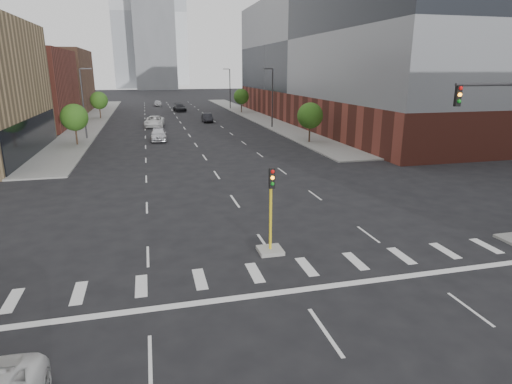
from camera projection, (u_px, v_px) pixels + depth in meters
name	position (u px, v px, depth m)	size (l,w,h in m)	color
ground	(351.00, 368.00, 13.19)	(400.00, 400.00, 0.00)	black
sidewalk_left_far	(95.00, 119.00, 78.60)	(5.00, 92.00, 0.15)	gray
sidewalk_right_far	(253.00, 115.00, 85.66)	(5.00, 92.00, 0.15)	gray
building_left_far_a	(0.00, 89.00, 66.57)	(20.00, 22.00, 12.00)	brown
building_left_far_b	(38.00, 81.00, 90.66)	(20.00, 24.00, 13.00)	brown
building_right_main	(354.00, 57.00, 73.02)	(24.00, 70.00, 22.00)	brown
tower_left	(135.00, 13.00, 206.67)	(22.00, 22.00, 70.00)	#B2B7BC
tower_right	(168.00, 14.00, 246.81)	(20.00, 20.00, 80.00)	#B2B7BC
tower_mid	(154.00, 39.00, 193.51)	(18.00, 18.00, 44.00)	slate
median_traffic_signal	(271.00, 235.00, 21.28)	(1.20, 1.20, 4.40)	#999993
streetlight_right_a	(272.00, 95.00, 66.22)	(1.60, 0.22, 9.07)	#2D2D30
streetlight_right_b	(230.00, 87.00, 98.84)	(1.60, 0.22, 9.07)	#2D2D30
streetlight_left	(84.00, 101.00, 55.25)	(1.60, 0.22, 9.07)	#2D2D30
tree_left_near	(74.00, 117.00, 50.89)	(3.20, 3.20, 4.85)	#382619
tree_left_far	(99.00, 100.00, 78.85)	(3.20, 3.20, 4.85)	#382619
tree_right_near	(310.00, 116.00, 52.83)	(3.20, 3.20, 4.85)	#382619
tree_right_far	(241.00, 97.00, 90.10)	(3.20, 3.20, 4.85)	#382619
car_near_left	(158.00, 134.00, 55.16)	(2.02, 5.02, 1.71)	silver
car_mid_right	(207.00, 118.00, 74.90)	(1.59, 4.55, 1.50)	black
car_far_left	(154.00, 121.00, 68.64)	(2.85, 6.19, 1.72)	silver
car_deep_right	(180.00, 108.00, 93.93)	(2.25, 5.53, 1.60)	black
car_distant	(158.00, 103.00, 107.48)	(1.78, 4.43, 1.51)	#ADAEB2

